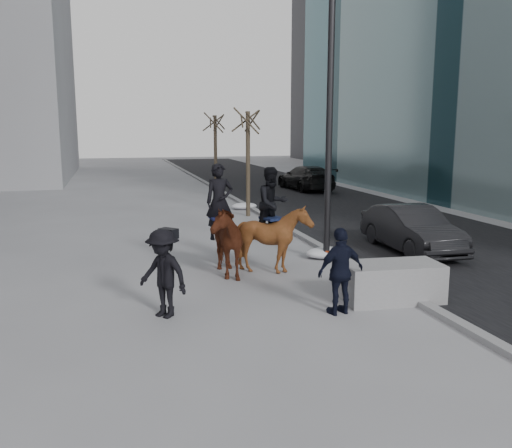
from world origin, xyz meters
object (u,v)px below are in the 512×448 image
object	(u,v)px
car_near	(411,229)
mounted_left	(221,234)
planter	(392,282)
mounted_right	(273,231)

from	to	relation	value
car_near	mounted_left	world-z (taller)	mounted_left
planter	mounted_left	world-z (taller)	mounted_left
planter	mounted_left	bearing A→B (deg)	135.38
planter	car_near	bearing A→B (deg)	54.60
car_near	mounted_right	world-z (taller)	mounted_right
planter	mounted_right	xyz separation A→B (m)	(-1.77, 2.92, 0.67)
mounted_left	car_near	bearing A→B (deg)	9.94
planter	car_near	xyz separation A→B (m)	(2.93, 4.13, 0.27)
planter	mounted_right	bearing A→B (deg)	121.20
planter	car_near	world-z (taller)	car_near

